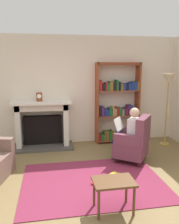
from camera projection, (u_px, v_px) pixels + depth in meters
The scene contains 11 objects.
ground at pixel (96, 191), 3.75m from camera, with size 14.00×14.00×0.00m, color olive.
back_wall at pixel (76, 90), 5.95m from camera, with size 5.60×0.10×2.70m, color beige.
area_rug at pixel (93, 181), 4.04m from camera, with size 2.40×1.80×0.01m, color maroon.
fireplace at pixel (43, 123), 5.71m from camera, with size 1.43×0.64×1.15m.
mantel_clock at pixel (39, 97), 5.47m from camera, with size 0.14×0.14×0.20m.
bookshelf at pixel (117, 105), 5.99m from camera, with size 1.11×0.32×2.05m.
armchair_reading at pixel (134, 142), 4.82m from camera, with size 0.88×0.88×0.97m.
seated_reader at pixel (129, 132), 4.83m from camera, with size 0.59×0.56×1.14m.
side_table at pixel (114, 185), 3.17m from camera, with size 0.56×0.39×0.45m.
scattered_books at pixel (106, 178), 4.11m from camera, with size 0.60×0.43×0.04m.
floor_lamp at pixel (168, 85), 5.66m from camera, with size 0.32×0.32×1.78m.
Camera 1 is at (-0.71, -3.36, 1.98)m, focal length 37.59 mm.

